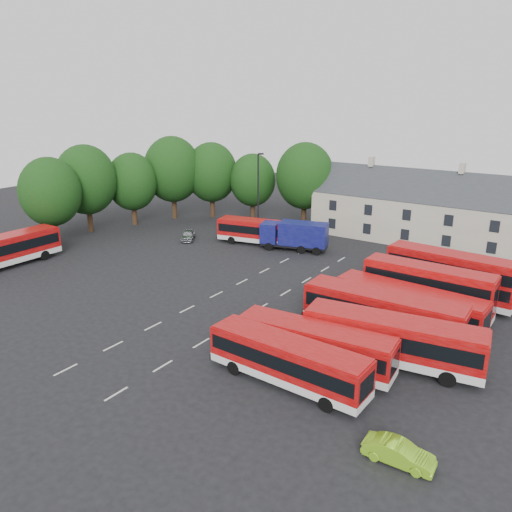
% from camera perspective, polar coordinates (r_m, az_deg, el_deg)
% --- Properties ---
extents(ground, '(140.00, 140.00, 0.00)m').
position_cam_1_polar(ground, '(44.62, -6.16, -5.21)').
color(ground, black).
rests_on(ground, ground).
extents(lane_markings, '(5.15, 33.80, 0.01)m').
position_cam_1_polar(lane_markings, '(44.60, -2.03, -5.11)').
color(lane_markings, beige).
rests_on(lane_markings, ground).
extents(treeline, '(29.92, 32.59, 12.01)m').
position_cam_1_polar(treeline, '(70.20, -9.06, 8.84)').
color(treeline, black).
rests_on(treeline, ground).
extents(terrace_houses, '(35.70, 7.13, 10.06)m').
position_cam_1_polar(terrace_houses, '(63.79, 21.92, 4.29)').
color(terrace_houses, beige).
rests_on(terrace_houses, ground).
extents(bus_row_a, '(10.72, 2.82, 3.01)m').
position_cam_1_polar(bus_row_a, '(31.71, 3.63, -11.61)').
color(bus_row_a, silver).
rests_on(bus_row_a, ground).
extents(bus_row_b, '(10.83, 3.30, 3.02)m').
position_cam_1_polar(bus_row_b, '(33.66, 6.70, -9.85)').
color(bus_row_b, silver).
rests_on(bus_row_b, ground).
extents(bus_row_c, '(12.09, 4.35, 3.34)m').
position_cam_1_polar(bus_row_c, '(34.96, 15.31, -8.94)').
color(bus_row_c, silver).
rests_on(bus_row_c, ground).
extents(bus_row_d, '(12.08, 3.04, 3.40)m').
position_cam_1_polar(bus_row_d, '(38.76, 14.33, -6.07)').
color(bus_row_d, silver).
rests_on(bus_row_d, ground).
extents(bus_row_e, '(11.72, 3.45, 3.27)m').
position_cam_1_polar(bus_row_e, '(40.71, 17.01, -5.25)').
color(bus_row_e, silver).
rests_on(bus_row_e, ground).
extents(bus_dd_south, '(10.38, 2.55, 4.24)m').
position_cam_1_polar(bus_dd_south, '(43.30, 19.00, -3.41)').
color(bus_dd_south, silver).
rests_on(bus_dd_south, ground).
extents(bus_dd_north, '(11.04, 3.32, 4.46)m').
position_cam_1_polar(bus_dd_north, '(46.77, 21.28, -1.94)').
color(bus_dd_north, silver).
rests_on(bus_dd_north, ground).
extents(bus_west, '(2.92, 12.02, 3.39)m').
position_cam_1_polar(bus_west, '(58.78, -26.94, 0.71)').
color(bus_west, silver).
rests_on(bus_west, ground).
extents(bus_north, '(11.00, 4.58, 3.03)m').
position_cam_1_polar(bus_north, '(60.62, 0.58, 2.95)').
color(bus_north, silver).
rests_on(bus_north, ground).
extents(box_truck, '(8.14, 4.47, 3.40)m').
position_cam_1_polar(box_truck, '(58.58, 4.49, 2.46)').
color(box_truck, black).
rests_on(box_truck, ground).
extents(silver_car, '(3.34, 3.86, 1.26)m').
position_cam_1_polar(silver_car, '(63.60, -7.77, 2.38)').
color(silver_car, '#9B9DA3').
rests_on(silver_car, ground).
extents(lime_car, '(3.58, 1.40, 1.16)m').
position_cam_1_polar(lime_car, '(27.39, 16.00, -20.81)').
color(lime_car, '#8BD621').
rests_on(lime_car, ground).
extents(lamppost, '(0.75, 0.51, 10.91)m').
position_cam_1_polar(lamppost, '(61.38, 0.28, 6.97)').
color(lamppost, black).
rests_on(lamppost, ground).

